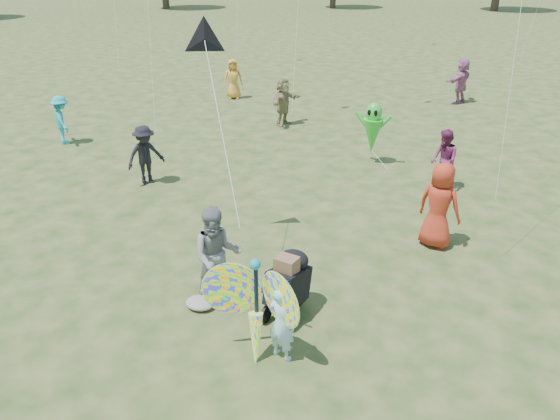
# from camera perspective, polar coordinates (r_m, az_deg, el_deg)

# --- Properties ---
(ground) EXTENTS (160.00, 160.00, 0.00)m
(ground) POSITION_cam_1_polar(r_m,az_deg,el_deg) (9.43, -2.23, -9.93)
(ground) COLOR #51592B
(ground) RESTS_ON ground
(child_girl) EXTENTS (0.51, 0.40, 1.22)m
(child_girl) POSITION_cam_1_polar(r_m,az_deg,el_deg) (8.01, 0.16, -11.75)
(child_girl) COLOR #A7DDED
(child_girl) RESTS_ON ground
(adult_man) EXTENTS (1.06, 1.00, 1.72)m
(adult_man) POSITION_cam_1_polar(r_m,az_deg,el_deg) (9.18, -6.62, -4.76)
(adult_man) COLOR gray
(adult_man) RESTS_ON ground
(grey_bag) EXTENTS (0.51, 0.41, 0.16)m
(grey_bag) POSITION_cam_1_polar(r_m,az_deg,el_deg) (9.43, -8.36, -9.59)
(grey_bag) COLOR gray
(grey_bag) RESTS_ON ground
(crowd_a) EXTENTS (1.00, 0.80, 1.77)m
(crowd_a) POSITION_cam_1_polar(r_m,az_deg,el_deg) (11.27, 16.31, 0.46)
(crowd_a) COLOR #B3311C
(crowd_a) RESTS_ON ground
(crowd_b) EXTENTS (1.00, 1.14, 1.53)m
(crowd_b) POSITION_cam_1_polar(r_m,az_deg,el_deg) (14.34, -13.90, 5.60)
(crowd_b) COLOR black
(crowd_b) RESTS_ON ground
(crowd_d) EXTENTS (0.82, 1.58, 1.62)m
(crowd_d) POSITION_cam_1_polar(r_m,az_deg,el_deg) (18.95, 0.36, 11.26)
(crowd_d) COLOR #918459
(crowd_d) RESTS_ON ground
(crowd_e) EXTENTS (0.86, 0.93, 1.53)m
(crowd_e) POSITION_cam_1_polar(r_m,az_deg,el_deg) (14.18, 16.74, 5.03)
(crowd_e) COLOR #71254F
(crowd_e) RESTS_ON ground
(crowd_g) EXTENTS (0.91, 0.79, 1.57)m
(crowd_g) POSITION_cam_1_polar(r_m,az_deg,el_deg) (22.68, -4.92, 13.48)
(crowd_g) COLOR gold
(crowd_g) RESTS_ON ground
(crowd_i) EXTENTS (1.10, 1.05, 1.50)m
(crowd_i) POSITION_cam_1_polar(r_m,az_deg,el_deg) (18.28, -21.80, 8.72)
(crowd_i) COLOR #20A6B1
(crowd_i) RESTS_ON ground
(crowd_j) EXTENTS (1.12, 1.69, 1.74)m
(crowd_j) POSITION_cam_1_polar(r_m,az_deg,el_deg) (23.01, 18.39, 12.70)
(crowd_j) COLOR #BA6A96
(crowd_j) RESTS_ON ground
(jogging_stroller) EXTENTS (0.59, 1.09, 1.09)m
(jogging_stroller) POSITION_cam_1_polar(r_m,az_deg,el_deg) (8.94, 0.92, -7.35)
(jogging_stroller) COLOR black
(jogging_stroller) RESTS_ON ground
(butterfly_kite) EXTENTS (1.74, 0.75, 1.81)m
(butterfly_kite) POSITION_cam_1_polar(r_m,az_deg,el_deg) (7.94, -2.55, -10.23)
(butterfly_kite) COLOR red
(butterfly_kite) RESTS_ON ground
(delta_kite_rig) EXTENTS (1.97, 2.24, 3.04)m
(delta_kite_rig) POSITION_cam_1_polar(r_m,az_deg,el_deg) (10.34, -7.87, 17.07)
(delta_kite_rig) COLOR black
(delta_kite_rig) RESTS_ON ground
(alien_kite) EXTENTS (1.12, 0.69, 1.74)m
(alien_kite) POSITION_cam_1_polar(r_m,az_deg,el_deg) (15.48, 9.64, 8.24)
(alien_kite) COLOR green
(alien_kite) RESTS_ON ground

